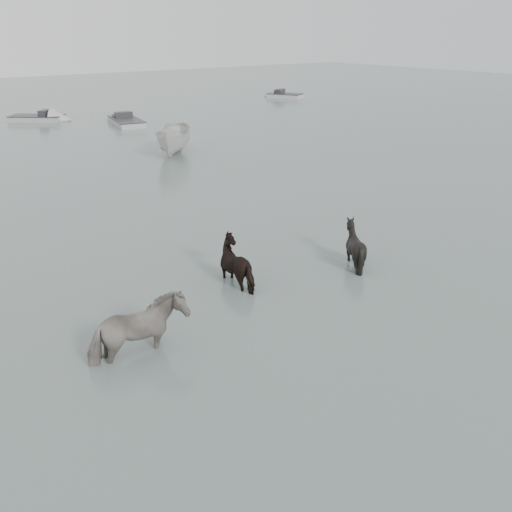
{
  "coord_description": "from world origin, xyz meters",
  "views": [
    {
      "loc": [
        -6.62,
        -8.79,
        5.98
      ],
      "look_at": [
        0.82,
        1.08,
        1.0
      ],
      "focal_mm": 40.0,
      "sensor_mm": 36.0,
      "label": 1
    }
  ],
  "objects": [
    {
      "name": "skiff_star",
      "position": [
        27.46,
        32.0,
        0.38
      ],
      "size": [
        3.33,
        4.5,
        0.75
      ],
      "primitive_type": null,
      "rotation": [
        0.0,
        0.0,
        2.04
      ],
      "color": "#A6A7A2",
      "rests_on": "ground"
    },
    {
      "name": "pony_pinto",
      "position": [
        -2.64,
        0.29,
        0.82
      ],
      "size": [
        1.95,
        0.91,
        1.63
      ],
      "primitive_type": "imported",
      "rotation": [
        0.0,
        0.0,
        1.56
      ],
      "color": "black",
      "rests_on": "ground"
    },
    {
      "name": "pony_dark",
      "position": [
        1.01,
        1.92,
        0.7
      ],
      "size": [
        1.63,
        1.74,
        1.41
      ],
      "primitive_type": "imported",
      "rotation": [
        0.0,
        0.0,
        1.95
      ],
      "color": "black",
      "rests_on": "ground"
    },
    {
      "name": "skiff_mid",
      "position": [
        5.22,
        31.68,
        0.38
      ],
      "size": [
        4.7,
        4.36,
        0.75
      ],
      "primitive_type": null,
      "rotation": [
        0.0,
        0.0,
        -0.71
      ],
      "color": "#959795",
      "rests_on": "ground"
    },
    {
      "name": "skiff_port",
      "position": [
        9.39,
        26.53,
        0.38
      ],
      "size": [
        2.69,
        5.83,
        0.75
      ],
      "primitive_type": null,
      "rotation": [
        0.0,
        0.0,
        1.37
      ],
      "color": "#979A97",
      "rests_on": "ground"
    },
    {
      "name": "pony_black",
      "position": [
        4.09,
        1.03,
        0.72
      ],
      "size": [
        1.57,
        1.46,
        1.44
      ],
      "primitive_type": "imported",
      "rotation": [
        0.0,
        0.0,
        1.83
      ],
      "color": "black",
      "rests_on": "ground"
    },
    {
      "name": "ground",
      "position": [
        0.0,
        0.0,
        0.0
      ],
      "size": [
        140.0,
        140.0,
        0.0
      ],
      "primitive_type": "plane",
      "color": "#51605A",
      "rests_on": "ground"
    },
    {
      "name": "boat_small",
      "position": [
        7.38,
        16.59,
        0.78
      ],
      "size": [
        3.73,
        4.07,
        1.55
      ],
      "primitive_type": "imported",
      "rotation": [
        0.0,
        0.0,
        -0.69
      ],
      "color": "beige",
      "rests_on": "ground"
    }
  ]
}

